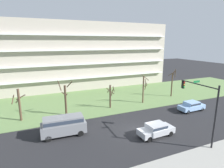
% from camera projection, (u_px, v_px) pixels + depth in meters
% --- Properties ---
extents(ground, '(160.00, 160.00, 0.00)m').
position_uv_depth(ground, '(137.00, 131.00, 23.33)').
color(ground, '#232326').
extents(grass_lawn_strip, '(80.00, 16.00, 0.08)m').
position_uv_depth(grass_lawn_strip, '(100.00, 100.00, 35.85)').
color(grass_lawn_strip, '#66844C').
rests_on(grass_lawn_strip, ground).
extents(apartment_building, '(42.64, 10.94, 15.46)m').
position_uv_depth(apartment_building, '(81.00, 55.00, 45.75)').
color(apartment_building, '#B2A899').
rests_on(apartment_building, ground).
extents(tree_far_left, '(1.79, 1.59, 4.70)m').
position_uv_depth(tree_far_left, '(19.00, 104.00, 25.79)').
color(tree_far_left, '#4C3828').
rests_on(tree_far_left, ground).
extents(tree_left, '(1.99, 1.95, 5.40)m').
position_uv_depth(tree_left, '(65.00, 98.00, 27.66)').
color(tree_left, '#423023').
rests_on(tree_left, ground).
extents(tree_center, '(1.73, 1.37, 4.00)m').
position_uv_depth(tree_center, '(110.00, 95.00, 30.90)').
color(tree_center, '#423023').
rests_on(tree_center, ground).
extents(tree_right, '(1.47, 1.46, 5.51)m').
position_uv_depth(tree_right, '(144.00, 88.00, 33.35)').
color(tree_right, brown).
rests_on(tree_right, ground).
extents(tree_far_right, '(1.39, 1.92, 5.81)m').
position_uv_depth(tree_far_right, '(172.00, 83.00, 37.41)').
color(tree_far_right, '#4C3828').
rests_on(tree_far_right, ground).
extents(van_gray_near_left, '(5.29, 2.25, 2.36)m').
position_uv_depth(van_gray_near_left, '(64.00, 125.00, 21.91)').
color(van_gray_near_left, slate).
rests_on(van_gray_near_left, ground).
extents(sedan_silver_center_left, '(4.46, 1.95, 1.57)m').
position_uv_depth(sedan_silver_center_left, '(156.00, 129.00, 21.90)').
color(sedan_silver_center_left, '#B7BABF').
rests_on(sedan_silver_center_left, ground).
extents(sedan_blue_center_right, '(4.43, 1.89, 1.57)m').
position_uv_depth(sedan_blue_center_right, '(191.00, 106.00, 29.93)').
color(sedan_blue_center_right, '#8CB2E0').
rests_on(sedan_blue_center_right, ground).
extents(traffic_signal_mast, '(0.90, 5.04, 6.85)m').
position_uv_depth(traffic_signal_mast, '(203.00, 102.00, 19.80)').
color(traffic_signal_mast, black).
rests_on(traffic_signal_mast, ground).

